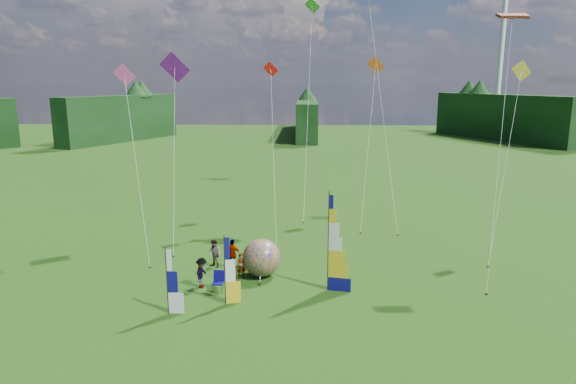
{
  "coord_description": "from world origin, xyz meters",
  "views": [
    {
      "loc": [
        -0.01,
        -23.05,
        11.43
      ],
      "look_at": [
        -1.0,
        4.0,
        5.5
      ],
      "focal_mm": 32.0,
      "sensor_mm": 36.0,
      "label": 1
    }
  ],
  "objects_px": {
    "spectator_b": "(215,254)",
    "spectator_c": "(202,273)",
    "side_banner_left": "(225,271)",
    "camp_chair": "(218,282)",
    "feather_banner_main": "(328,243)",
    "spectator_d": "(233,254)",
    "kite_whale": "(381,84)",
    "bol_inflatable": "(262,258)",
    "spectator_a": "(241,266)",
    "side_banner_far": "(167,282)"
  },
  "relations": [
    {
      "from": "side_banner_left",
      "to": "side_banner_far",
      "type": "bearing_deg",
      "value": -170.88
    },
    {
      "from": "bol_inflatable",
      "to": "spectator_c",
      "type": "relative_size",
      "value": 1.31
    },
    {
      "from": "spectator_c",
      "to": "spectator_d",
      "type": "xyz_separation_m",
      "value": [
        1.33,
        2.93,
        0.08
      ]
    },
    {
      "from": "spectator_b",
      "to": "spectator_d",
      "type": "height_order",
      "value": "spectator_d"
    },
    {
      "from": "feather_banner_main",
      "to": "spectator_a",
      "type": "xyz_separation_m",
      "value": [
        -4.99,
        1.51,
        -1.96
      ]
    },
    {
      "from": "kite_whale",
      "to": "feather_banner_main",
      "type": "bearing_deg",
      "value": -102.17
    },
    {
      "from": "bol_inflatable",
      "to": "spectator_b",
      "type": "height_order",
      "value": "bol_inflatable"
    },
    {
      "from": "spectator_b",
      "to": "kite_whale",
      "type": "xyz_separation_m",
      "value": [
        11.63,
        12.71,
        10.2
      ]
    },
    {
      "from": "feather_banner_main",
      "to": "spectator_c",
      "type": "height_order",
      "value": "feather_banner_main"
    },
    {
      "from": "side_banner_far",
      "to": "spectator_b",
      "type": "xyz_separation_m",
      "value": [
        1.18,
        6.5,
        -0.8
      ]
    },
    {
      "from": "side_banner_left",
      "to": "kite_whale",
      "type": "distance_m",
      "value": 22.64
    },
    {
      "from": "spectator_b",
      "to": "kite_whale",
      "type": "distance_m",
      "value": 20.02
    },
    {
      "from": "bol_inflatable",
      "to": "spectator_c",
      "type": "xyz_separation_m",
      "value": [
        -3.21,
        -1.85,
        -0.27
      ]
    },
    {
      "from": "feather_banner_main",
      "to": "spectator_d",
      "type": "height_order",
      "value": "feather_banner_main"
    },
    {
      "from": "bol_inflatable",
      "to": "kite_whale",
      "type": "bearing_deg",
      "value": 58.53
    },
    {
      "from": "side_banner_far",
      "to": "kite_whale",
      "type": "height_order",
      "value": "kite_whale"
    },
    {
      "from": "side_banner_far",
      "to": "spectator_c",
      "type": "bearing_deg",
      "value": 73.66
    },
    {
      "from": "side_banner_left",
      "to": "spectator_a",
      "type": "height_order",
      "value": "side_banner_left"
    },
    {
      "from": "spectator_b",
      "to": "spectator_c",
      "type": "xyz_separation_m",
      "value": [
        -0.16,
        -3.17,
        -0.02
      ]
    },
    {
      "from": "spectator_d",
      "to": "bol_inflatable",
      "type": "bearing_deg",
      "value": 161.82
    },
    {
      "from": "side_banner_far",
      "to": "spectator_b",
      "type": "relative_size",
      "value": 1.91
    },
    {
      "from": "kite_whale",
      "to": "side_banner_left",
      "type": "bearing_deg",
      "value": -114.96
    },
    {
      "from": "side_banner_left",
      "to": "spectator_b",
      "type": "bearing_deg",
      "value": 91.04
    },
    {
      "from": "spectator_d",
      "to": "camp_chair",
      "type": "relative_size",
      "value": 1.66
    },
    {
      "from": "spectator_b",
      "to": "spectator_c",
      "type": "bearing_deg",
      "value": -54.42
    },
    {
      "from": "feather_banner_main",
      "to": "spectator_a",
      "type": "height_order",
      "value": "feather_banner_main"
    },
    {
      "from": "spectator_b",
      "to": "camp_chair",
      "type": "relative_size",
      "value": 1.55
    },
    {
      "from": "side_banner_left",
      "to": "camp_chair",
      "type": "bearing_deg",
      "value": 97.71
    },
    {
      "from": "spectator_a",
      "to": "spectator_c",
      "type": "bearing_deg",
      "value": -162.26
    },
    {
      "from": "spectator_a",
      "to": "feather_banner_main",
      "type": "bearing_deg",
      "value": -33.22
    },
    {
      "from": "spectator_b",
      "to": "side_banner_left",
      "type": "bearing_deg",
      "value": -35.64
    },
    {
      "from": "feather_banner_main",
      "to": "spectator_d",
      "type": "distance_m",
      "value": 6.71
    },
    {
      "from": "side_banner_left",
      "to": "spectator_a",
      "type": "xyz_separation_m",
      "value": [
        0.38,
        3.53,
        -1.05
      ]
    },
    {
      "from": "bol_inflatable",
      "to": "spectator_d",
      "type": "bearing_deg",
      "value": 150.07
    },
    {
      "from": "side_banner_left",
      "to": "spectator_d",
      "type": "distance_m",
      "value": 5.16
    },
    {
      "from": "spectator_a",
      "to": "spectator_d",
      "type": "height_order",
      "value": "spectator_d"
    },
    {
      "from": "spectator_b",
      "to": "feather_banner_main",
      "type": "bearing_deg",
      "value": 12.96
    },
    {
      "from": "side_banner_far",
      "to": "spectator_d",
      "type": "relative_size",
      "value": 1.78
    },
    {
      "from": "camp_chair",
      "to": "spectator_b",
      "type": "bearing_deg",
      "value": 105.6
    },
    {
      "from": "spectator_c",
      "to": "camp_chair",
      "type": "height_order",
      "value": "spectator_c"
    },
    {
      "from": "spectator_c",
      "to": "spectator_d",
      "type": "height_order",
      "value": "spectator_d"
    },
    {
      "from": "spectator_d",
      "to": "side_banner_left",
      "type": "bearing_deg",
      "value": 105.53
    },
    {
      "from": "side_banner_far",
      "to": "spectator_a",
      "type": "bearing_deg",
      "value": 57.66
    },
    {
      "from": "spectator_a",
      "to": "spectator_b",
      "type": "distance_m",
      "value": 2.6
    },
    {
      "from": "spectator_d",
      "to": "camp_chair",
      "type": "xyz_separation_m",
      "value": [
        -0.34,
        -3.45,
        -0.37
      ]
    },
    {
      "from": "spectator_d",
      "to": "feather_banner_main",
      "type": "bearing_deg",
      "value": 163.59
    },
    {
      "from": "bol_inflatable",
      "to": "side_banner_left",
      "type": "bearing_deg",
      "value": -111.06
    },
    {
      "from": "side_banner_left",
      "to": "spectator_c",
      "type": "distance_m",
      "value": 2.87
    },
    {
      "from": "spectator_b",
      "to": "camp_chair",
      "type": "distance_m",
      "value": 3.79
    },
    {
      "from": "side_banner_far",
      "to": "kite_whale",
      "type": "relative_size",
      "value": 0.15
    }
  ]
}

